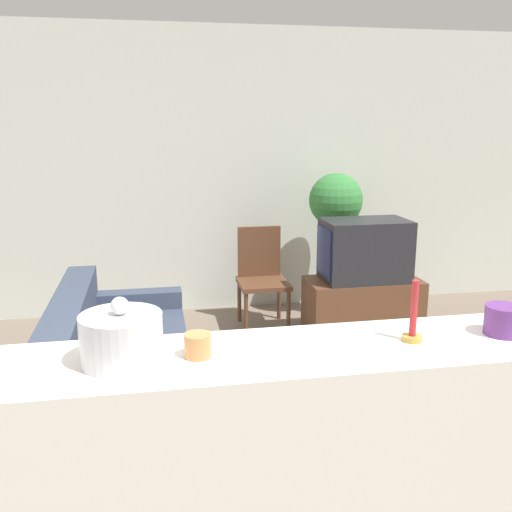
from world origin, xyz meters
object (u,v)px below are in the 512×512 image
Objects in this scene: wooden_chair at (262,273)px; potted_plant at (336,202)px; television at (364,250)px; decorative_bowl at (122,338)px; couch at (118,375)px.

potted_plant reaches higher than wooden_chair.
television reaches higher than wooden_chair.
television is 2.75× the size of decorative_bowl.
decorative_bowl reaches higher than wooden_chair.
couch is 1.90m from decorative_bowl.
couch is at bearing -128.78° from wooden_chair.
potted_plant reaches higher than television.
potted_plant is at bearing 92.98° from television.
couch is 6.90× the size of decorative_bowl.
couch is at bearing -154.25° from television.
television is (1.97, 0.95, 0.51)m from couch.
television is at bearing -36.71° from wooden_chair.
decorative_bowl is at bearing -108.62° from wooden_chair.
wooden_chair is 3.44m from decorative_bowl.
potted_plant is (1.94, 1.62, 0.82)m from couch.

